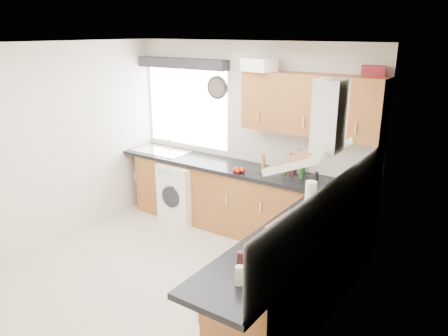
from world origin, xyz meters
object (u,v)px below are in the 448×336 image
Objects in this scene: extractor_hood at (319,136)px; upper_cabinets at (311,104)px; oven at (300,272)px; washing_machine at (184,191)px.

upper_cabinets is at bearing 116.13° from extractor_hood.
extractor_hood is 0.46× the size of upper_cabinets.
extractor_hood is (0.10, -0.00, 1.34)m from oven.
extractor_hood is 1.48m from upper_cabinets.
oven is at bearing 180.00° from extractor_hood.
upper_cabinets reaches higher than oven.
washing_machine is (-2.32, 1.10, -0.01)m from oven.
extractor_hood is 2.99m from washing_machine.
oven is 1.35m from extractor_hood.
upper_cabinets reaches higher than washing_machine.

